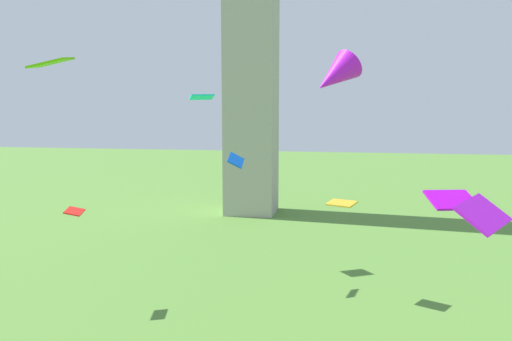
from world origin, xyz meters
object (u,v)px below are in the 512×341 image
kite_flying_1 (483,214)px  kite_flying_7 (335,76)px  kite_flying_3 (202,97)px  kite_flying_9 (75,211)px  kite_flying_4 (236,160)px  kite_flying_2 (51,63)px  kite_flying_6 (342,203)px  kite_flying_10 (452,200)px

kite_flying_1 → kite_flying_7: 11.78m
kite_flying_3 → kite_flying_9: bearing=35.5°
kite_flying_3 → kite_flying_9: 11.41m
kite_flying_3 → kite_flying_4: (3.19, -3.82, -3.78)m
kite_flying_3 → kite_flying_4: 6.25m
kite_flying_2 → kite_flying_6: kite_flying_2 is taller
kite_flying_4 → kite_flying_7: bearing=-129.9°
kite_flying_9 → kite_flying_3: bearing=-42.6°
kite_flying_1 → kite_flying_10: kite_flying_1 is taller
kite_flying_1 → kite_flying_2: size_ratio=0.98×
kite_flying_1 → kite_flying_2: bearing=-72.0°
kite_flying_10 → kite_flying_2: bearing=159.0°
kite_flying_1 → kite_flying_10: size_ratio=0.87×
kite_flying_4 → kite_flying_9: (-7.49, -4.81, -2.31)m
kite_flying_4 → kite_flying_10: 13.80m
kite_flying_3 → kite_flying_6: (9.32, -4.90, -5.90)m
kite_flying_1 → kite_flying_7: bearing=-122.8°
kite_flying_4 → kite_flying_6: (6.13, -1.08, -2.12)m
kite_flying_2 → kite_flying_3: (2.19, 13.15, -0.98)m
kite_flying_6 → kite_flying_9: 14.12m
kite_flying_1 → kite_flying_9: (-17.02, 9.57, -2.64)m
kite_flying_4 → kite_flying_2: bearing=145.7°
kite_flying_4 → kite_flying_6: size_ratio=0.84×
kite_flying_2 → kite_flying_7: size_ratio=0.56×
kite_flying_2 → kite_flying_6: size_ratio=0.95×
kite_flying_1 → kite_flying_4: kite_flying_1 is taller
kite_flying_10 → kite_flying_4: bearing=115.8°
kite_flying_1 → kite_flying_9: kite_flying_1 is taller
kite_flying_4 → kite_flying_10: kite_flying_4 is taller
kite_flying_3 → kite_flying_9: size_ratio=1.34×
kite_flying_6 → kite_flying_10: 9.55m
kite_flying_1 → kite_flying_6: 13.94m
kite_flying_3 → kite_flying_4: kite_flying_3 is taller
kite_flying_9 → kite_flying_2: bearing=-171.1°
kite_flying_10 → kite_flying_3: bearing=114.3°
kite_flying_6 → kite_flying_2: bearing=-118.6°
kite_flying_4 → kite_flying_9: size_ratio=1.07×
kite_flying_6 → kite_flying_3: bearing=178.0°
kite_flying_6 → kite_flying_10: (3.71, -8.59, 1.93)m
kite_flying_2 → kite_flying_9: bearing=-70.5°
kite_flying_4 → kite_flying_6: 6.57m
kite_flying_1 → kite_flying_3: size_ratio=0.88×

